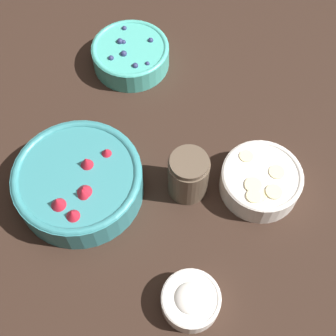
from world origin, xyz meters
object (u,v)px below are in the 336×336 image
object	(u,v)px
bowl_strawberries	(79,181)
bowl_blueberries	(131,54)
jar_chocolate	(188,176)
bowl_cream	(191,300)
bowl_bananas	(261,180)

from	to	relation	value
bowl_strawberries	bowl_blueberries	distance (m)	0.35
jar_chocolate	bowl_cream	bearing A→B (deg)	15.19
bowl_strawberries	bowl_cream	bearing A→B (deg)	58.21
bowl_blueberries	bowl_cream	size ratio (longest dim) A/B	1.71
bowl_strawberries	bowl_cream	xyz separation A→B (m)	(0.16, 0.26, -0.02)
bowl_blueberries	bowl_cream	world-z (taller)	bowl_blueberries
bowl_cream	bowl_bananas	bearing A→B (deg)	163.08
bowl_blueberries	jar_chocolate	bearing A→B (deg)	35.39
bowl_bananas	bowl_cream	bearing A→B (deg)	-16.92
bowl_strawberries	bowl_bananas	bearing A→B (deg)	105.85
bowl_bananas	bowl_cream	xyz separation A→B (m)	(0.26, -0.08, -0.01)
bowl_blueberries	jar_chocolate	xyz separation A→B (m)	(0.29, 0.20, 0.02)
bowl_strawberries	jar_chocolate	distance (m)	0.21
bowl_strawberries	bowl_blueberries	xyz separation A→B (m)	(-0.35, -0.00, -0.01)
bowl_blueberries	bowl_bananas	xyz separation A→B (m)	(0.25, 0.35, 0.00)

